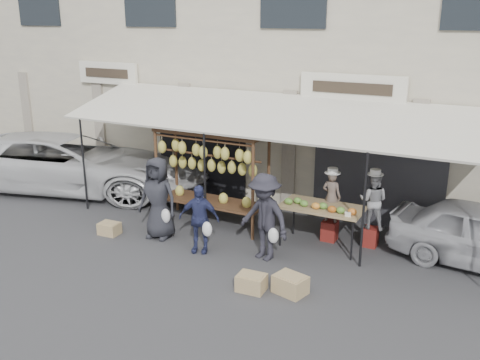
% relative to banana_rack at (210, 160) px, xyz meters
% --- Properties ---
extents(ground_plane, '(90.00, 90.00, 0.00)m').
position_rel_banana_rack_xyz_m(ground_plane, '(1.18, -1.70, -1.56)').
color(ground_plane, '#2D2D30').
extents(shophouse, '(24.00, 6.15, 7.30)m').
position_rel_banana_rack_xyz_m(shophouse, '(1.18, 4.80, 2.08)').
color(shophouse, beige).
rests_on(shophouse, ground_plane).
extents(awning, '(10.00, 2.35, 2.92)m').
position_rel_banana_rack_xyz_m(awning, '(1.19, 0.58, 1.01)').
color(awning, beige).
rests_on(awning, ground_plane).
extents(banana_rack, '(2.60, 0.90, 2.24)m').
position_rel_banana_rack_xyz_m(banana_rack, '(0.00, 0.00, 0.00)').
color(banana_rack, '#452A1B').
rests_on(banana_rack, ground_plane).
extents(produce_table, '(1.70, 0.90, 1.04)m').
position_rel_banana_rack_xyz_m(produce_table, '(2.68, -0.04, -0.69)').
color(produce_table, '#9E8254').
rests_on(produce_table, ground_plane).
extents(vendor_left, '(0.41, 0.27, 1.12)m').
position_rel_banana_rack_xyz_m(vendor_left, '(2.74, 0.41, -0.57)').
color(vendor_left, brown).
rests_on(vendor_left, stool_left).
extents(vendor_right, '(0.62, 0.51, 1.20)m').
position_rel_banana_rack_xyz_m(vendor_right, '(3.61, 0.51, -0.55)').
color(vendor_right, gray).
rests_on(vendor_right, stool_right).
extents(customer_left, '(0.93, 0.64, 1.81)m').
position_rel_banana_rack_xyz_m(customer_left, '(-0.63, -1.16, -0.66)').
color(customer_left, '#232329').
rests_on(customer_left, ground_plane).
extents(customer_mid, '(0.91, 0.59, 1.44)m').
position_rel_banana_rack_xyz_m(customer_mid, '(0.54, -1.39, -0.85)').
color(customer_mid, navy).
rests_on(customer_mid, ground_plane).
extents(customer_right, '(1.28, 0.93, 1.77)m').
position_rel_banana_rack_xyz_m(customer_right, '(1.87, -1.08, -0.68)').
color(customer_right, '#24232B').
rests_on(customer_right, ground_plane).
extents(stool_left, '(0.34, 0.34, 0.44)m').
position_rel_banana_rack_xyz_m(stool_left, '(2.74, 0.41, -1.34)').
color(stool_left, maroon).
rests_on(stool_left, ground_plane).
extents(stool_right, '(0.33, 0.33, 0.42)m').
position_rel_banana_rack_xyz_m(stool_right, '(3.61, 0.51, -1.36)').
color(stool_right, maroon).
rests_on(stool_right, ground_plane).
extents(crate_near_a, '(0.52, 0.41, 0.30)m').
position_rel_banana_rack_xyz_m(crate_near_a, '(2.24, -2.38, -1.42)').
color(crate_near_a, tan).
rests_on(crate_near_a, ground_plane).
extents(crate_near_b, '(0.63, 0.54, 0.33)m').
position_rel_banana_rack_xyz_m(crate_near_b, '(2.89, -2.15, -1.40)').
color(crate_near_b, tan).
rests_on(crate_near_b, ground_plane).
extents(crate_far, '(0.46, 0.36, 0.27)m').
position_rel_banana_rack_xyz_m(crate_far, '(-1.72, -1.56, -1.43)').
color(crate_far, tan).
rests_on(crate_far, ground_plane).
extents(van, '(5.97, 3.91, 2.29)m').
position_rel_banana_rack_xyz_m(van, '(-4.97, 0.42, -0.42)').
color(van, silver).
rests_on(van, ground_plane).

